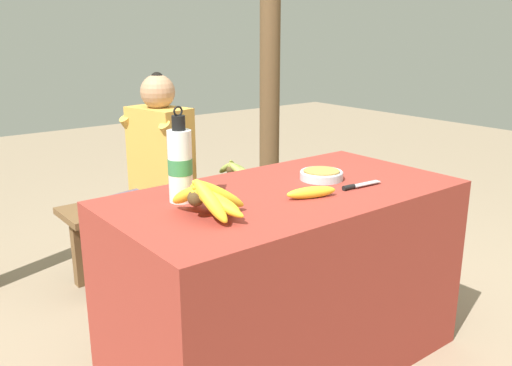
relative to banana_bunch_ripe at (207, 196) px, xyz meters
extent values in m
plane|color=gray|center=(0.41, 0.06, -0.82)|extent=(12.00, 12.00, 0.00)
cube|color=maroon|center=(0.41, 0.06, -0.45)|extent=(1.39, 0.73, 0.75)
sphere|color=#4C381E|center=(-0.04, 0.00, 0.00)|extent=(0.06, 0.06, 0.06)
ellipsoid|color=yellow|center=(-0.03, -0.06, 0.01)|extent=(0.08, 0.17, 0.15)
ellipsoid|color=yellow|center=(-0.01, -0.06, -0.01)|extent=(0.13, 0.20, 0.10)
ellipsoid|color=yellow|center=(0.00, -0.05, 0.00)|extent=(0.15, 0.17, 0.11)
ellipsoid|color=yellow|center=(0.01, -0.03, 0.00)|extent=(0.16, 0.12, 0.12)
ellipsoid|color=yellow|center=(0.04, -0.01, 0.00)|extent=(0.21, 0.08, 0.15)
ellipsoid|color=yellow|center=(0.03, 0.01, 0.00)|extent=(0.19, 0.07, 0.10)
ellipsoid|color=yellow|center=(0.02, 0.03, 0.00)|extent=(0.19, 0.13, 0.13)
ellipsoid|color=yellow|center=(0.00, 0.06, 0.00)|extent=(0.13, 0.17, 0.14)
ellipsoid|color=yellow|center=(-0.01, 0.07, 0.00)|extent=(0.11, 0.17, 0.14)
ellipsoid|color=yellow|center=(-0.04, 0.07, 0.00)|extent=(0.05, 0.17, 0.12)
cylinder|color=silver|center=(0.63, 0.10, -0.06)|extent=(0.18, 0.18, 0.03)
torus|color=silver|center=(0.63, 0.10, -0.04)|extent=(0.18, 0.18, 0.01)
cylinder|color=#BC8942|center=(0.63, 0.10, -0.04)|extent=(0.15, 0.15, 0.01)
cylinder|color=white|center=(0.02, 0.20, 0.06)|extent=(0.09, 0.09, 0.26)
cylinder|color=#38844C|center=(0.02, 0.20, 0.06)|extent=(0.09, 0.09, 0.06)
cylinder|color=black|center=(0.02, 0.20, 0.22)|extent=(0.05, 0.05, 0.05)
torus|color=black|center=(0.02, 0.20, 0.26)|extent=(0.04, 0.01, 0.04)
ellipsoid|color=yellow|center=(0.42, -0.06, -0.05)|extent=(0.20, 0.10, 0.04)
cube|color=#BCBCC1|center=(0.70, -0.08, -0.06)|extent=(0.14, 0.04, 0.00)
cylinder|color=black|center=(0.61, -0.08, -0.06)|extent=(0.06, 0.02, 0.02)
cube|color=brown|center=(0.55, 1.16, -0.38)|extent=(1.33, 0.32, 0.04)
cube|color=brown|center=(-0.01, 1.04, -0.61)|extent=(0.06, 0.06, 0.42)
cube|color=brown|center=(1.11, 1.04, -0.61)|extent=(0.06, 0.06, 0.42)
cube|color=brown|center=(-0.01, 1.28, -0.61)|extent=(0.06, 0.06, 0.42)
cube|color=brown|center=(1.11, 1.28, -0.61)|extent=(0.06, 0.06, 0.42)
cylinder|color=#564C60|center=(0.20, 0.98, -0.59)|extent=(0.09, 0.09, 0.46)
cylinder|color=#564C60|center=(0.32, 1.00, -0.35)|extent=(0.31, 0.15, 0.09)
cylinder|color=#564C60|center=(0.16, 1.16, -0.59)|extent=(0.09, 0.09, 0.46)
cylinder|color=#564C60|center=(0.28, 1.19, -0.35)|extent=(0.31, 0.15, 0.09)
cube|color=gold|center=(0.43, 1.12, -0.11)|extent=(0.27, 0.37, 0.50)
cylinder|color=gold|center=(0.43, 0.96, -0.03)|extent=(0.21, 0.10, 0.25)
cylinder|color=gold|center=(0.37, 1.28, -0.03)|extent=(0.21, 0.10, 0.25)
sphere|color=tan|center=(0.43, 1.12, 0.22)|extent=(0.18, 0.18, 0.18)
sphere|color=black|center=(0.43, 1.12, 0.28)|extent=(0.07, 0.07, 0.07)
sphere|color=#4C381E|center=(0.92, 1.16, -0.29)|extent=(0.05, 0.05, 0.05)
ellipsoid|color=#9EB24C|center=(0.94, 1.10, -0.30)|extent=(0.10, 0.17, 0.12)
ellipsoid|color=#9EB24C|center=(0.96, 1.12, -0.30)|extent=(0.16, 0.14, 0.10)
ellipsoid|color=#9EB24C|center=(0.98, 1.16, -0.30)|extent=(0.17, 0.04, 0.13)
ellipsoid|color=#9EB24C|center=(0.97, 1.20, -0.29)|extent=(0.16, 0.14, 0.15)
ellipsoid|color=#9EB24C|center=(0.93, 1.23, -0.30)|extent=(0.07, 0.19, 0.12)
cylinder|color=brown|center=(1.56, 1.57, 0.32)|extent=(0.15, 0.15, 2.28)
camera|label=1|loc=(-0.93, -1.45, 0.54)|focal=38.00mm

